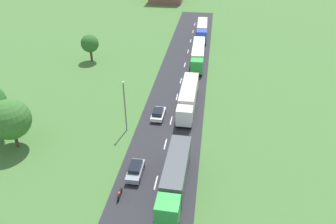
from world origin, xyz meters
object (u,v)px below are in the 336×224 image
Objects in this scene: tree_oak at (90,44)px; tree_birch at (10,119)px; truck_fourth at (202,29)px; lamppost_second at (125,104)px; truck_second at (188,97)px; truck_third at (198,54)px; motorcycle_courier at (120,194)px; car_third at (158,114)px; car_second at (135,170)px; truck_lead at (175,177)px.

tree_oak is 31.09m from tree_birch.
truck_fourth is 1.61× the size of lamppost_second.
truck_fourth is at bearing 89.42° from truck_second.
tree_birch reaches higher than truck_third.
motorcycle_courier is at bearing -23.63° from tree_birch.
truck_fourth is (0.37, 36.38, 0.02)m from truck_second.
truck_third is 1.12× the size of truck_fourth.
truck_third is 3.74× the size of car_third.
motorcycle_courier is at bearing -79.09° from lamppost_second.
motorcycle_courier is 0.33× the size of tree_oak.
motorcycle_courier is 0.27× the size of tree_birch.
car_third reaches higher than motorcycle_courier.
car_second is 0.55× the size of tree_birch.
tree_birch is (-22.82, 5.26, 2.41)m from truck_lead.
motorcycle_courier is at bearing -95.13° from car_third.
lamppost_second is 1.12× the size of tree_birch.
car_third is (-4.74, -40.37, -1.26)m from truck_fourth.
truck_second is 3.35× the size of car_third.
car_second is at bearing -62.74° from tree_oak.
truck_second reaches higher than motorcycle_courier.
truck_second is 22.25m from motorcycle_courier.
car_third is 21.20m from tree_birch.
truck_lead is 38.80m from truck_third.
tree_birch reaches higher than car_third.
tree_birch is at bearing -156.75° from lamppost_second.
truck_lead reaches higher than car_second.
car_second is at bearing -95.66° from truck_fourth.
truck_second is at bearing -36.79° from tree_oak.
motorcycle_courier is (-6.34, -40.85, -1.51)m from truck_third.
truck_lead reaches higher than motorcycle_courier.
truck_third is at bearing 81.17° from motorcycle_courier.
truck_lead is 2.10× the size of tree_oak.
car_second is 18.37m from tree_birch.
truck_third is 3.68× the size of car_second.
truck_second is 18.22m from car_second.
truck_third is 16.92m from truck_fourth.
lamppost_second is (-8.92, -27.47, 2.52)m from truck_third.
car_second is at bearing 76.10° from motorcycle_courier.
truck_lead reaches higher than truck_fourth.
tree_birch is (0.10, -31.08, 0.53)m from tree_oak.
truck_second is at bearing 43.24° from lamppost_second.
tree_oak is at bearing 113.64° from motorcycle_courier.
tree_birch reaches higher than truck_lead.
car_second is 10.79m from lamppost_second.
truck_second is 1.81× the size of tree_birch.
lamppost_second reaches higher than tree_oak.
truck_second is 3.30× the size of car_second.
truck_fourth is at bearing 83.30° from car_third.
tree_birch is at bearing -89.81° from tree_oak.
lamppost_second is (-8.89, -44.39, 2.49)m from truck_fourth.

